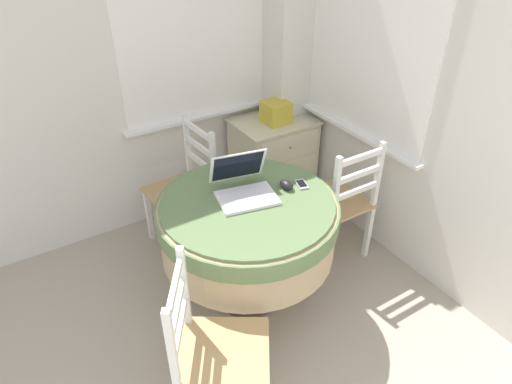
{
  "coord_description": "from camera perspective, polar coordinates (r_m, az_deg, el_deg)",
  "views": [
    {
      "loc": [
        -0.08,
        0.1,
        2.18
      ],
      "look_at": [
        1.11,
        2.02,
        0.68
      ],
      "focal_mm": 32.0,
      "sensor_mm": 36.0,
      "label": 1
    }
  ],
  "objects": [
    {
      "name": "dining_chair_near_back_window",
      "position": [
        3.21,
        -8.81,
        0.37
      ],
      "size": [
        0.44,
        0.43,
        0.9
      ],
      "color": "tan",
      "rests_on": "ground_plane"
    },
    {
      "name": "corner_cabinet",
      "position": [
        3.7,
        2.12,
        3.99
      ],
      "size": [
        0.61,
        0.48,
        0.7
      ],
      "color": "beige",
      "rests_on": "ground_plane"
    },
    {
      "name": "computer_mouse",
      "position": [
        2.61,
        3.85,
        0.93
      ],
      "size": [
        0.06,
        0.1,
        0.05
      ],
      "color": "black",
      "rests_on": "round_dining_table"
    },
    {
      "name": "laptop",
      "position": [
        2.54,
        -1.56,
        0.68
      ],
      "size": [
        0.38,
        0.38,
        0.23
      ],
      "color": "white",
      "rests_on": "round_dining_table"
    },
    {
      "name": "storage_box",
      "position": [
        3.48,
        2.51,
        9.94
      ],
      "size": [
        0.19,
        0.18,
        0.16
      ],
      "color": "gold",
      "rests_on": "corner_cabinet"
    },
    {
      "name": "dining_chair_camera_near",
      "position": [
        2.19,
        -5.36,
        -19.27
      ],
      "size": [
        0.56,
        0.56,
        0.9
      ],
      "color": "tan",
      "rests_on": "ground_plane"
    },
    {
      "name": "corner_room_shell",
      "position": [
        2.4,
        3.09,
        11.47
      ],
      "size": [
        4.32,
        4.88,
        2.55
      ],
      "color": "silver",
      "rests_on": "ground_plane"
    },
    {
      "name": "cell_phone",
      "position": [
        2.65,
        5.71,
        0.97
      ],
      "size": [
        0.08,
        0.11,
        0.01
      ],
      "color": "#B2B7BC",
      "rests_on": "round_dining_table"
    },
    {
      "name": "round_dining_table",
      "position": [
        2.6,
        -1.06,
        -4.01
      ],
      "size": [
        1.02,
        1.02,
        0.75
      ],
      "color": "#4C3D2D",
      "rests_on": "ground_plane"
    },
    {
      "name": "dining_chair_near_right_window",
      "position": [
        3.09,
        10.37,
        -1.32
      ],
      "size": [
        0.4,
        0.41,
        0.9
      ],
      "color": "tan",
      "rests_on": "ground_plane"
    }
  ]
}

